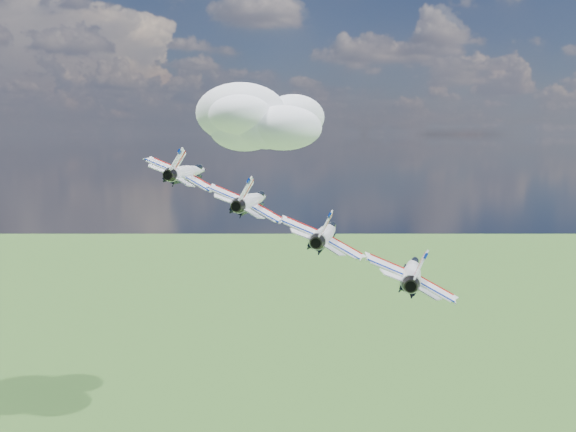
{
  "coord_description": "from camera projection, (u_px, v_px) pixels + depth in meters",
  "views": [
    {
      "loc": [
        -13.77,
        -65.77,
        153.76
      ],
      "look_at": [
        3.8,
        15.35,
        143.2
      ],
      "focal_mm": 40.0,
      "sensor_mm": 36.0,
      "label": 1
    }
  ],
  "objects": [
    {
      "name": "jet_1",
      "position": [
        252.0,
        200.0,
        86.77
      ],
      "size": [
        17.33,
        19.42,
        8.83
      ],
      "primitive_type": null,
      "rotation": [
        0.0,
        0.43,
        -0.42
      ],
      "color": "white"
    },
    {
      "name": "jet_0",
      "position": [
        189.0,
        172.0,
        92.97
      ],
      "size": [
        17.33,
        19.42,
        8.83
      ],
      "primitive_type": null,
      "rotation": [
        0.0,
        0.43,
        -0.42
      ],
      "color": "white"
    },
    {
      "name": "cloud_far",
      "position": [
        263.0,
        119.0,
        303.96
      ],
      "size": [
        64.94,
        51.02,
        25.51
      ],
      "primitive_type": "ellipsoid",
      "color": "white"
    },
    {
      "name": "jet_3",
      "position": [
        412.0,
        271.0,
        74.37
      ],
      "size": [
        17.33,
        19.42,
        8.83
      ],
      "primitive_type": null,
      "rotation": [
        0.0,
        0.43,
        -0.42
      ],
      "color": "white"
    },
    {
      "name": "jet_2",
      "position": [
        326.0,
        233.0,
        80.57
      ],
      "size": [
        17.33,
        19.42,
        8.83
      ],
      "primitive_type": null,
      "rotation": [
        0.0,
        0.43,
        -0.42
      ],
      "color": "white"
    }
  ]
}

